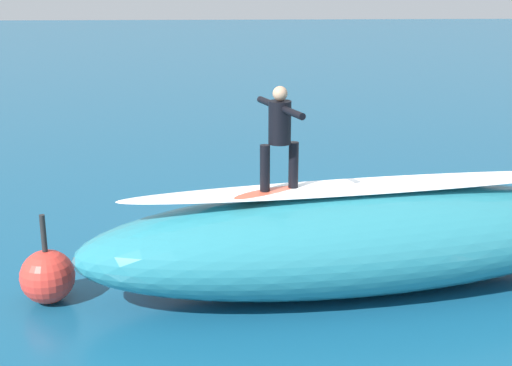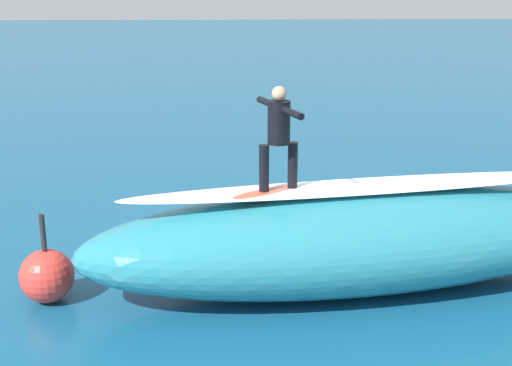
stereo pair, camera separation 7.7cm
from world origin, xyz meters
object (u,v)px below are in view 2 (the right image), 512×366
surfer_riding (279,130)px  buoy_marker (47,276)px  surfer_paddling (236,206)px  surfboard_riding (278,192)px  surfboard_paddling (240,215)px

surfer_riding → buoy_marker: surfer_riding is taller
surfer_riding → surfer_paddling: (0.56, -3.54, -2.29)m
surfer_riding → surfer_paddling: surfer_riding is taller
buoy_marker → surfer_paddling: bearing=-127.3°
surfboard_riding → surfer_paddling: 3.85m
surfboard_paddling → surfer_paddling: (0.06, -0.10, 0.16)m
surfboard_paddling → surfer_paddling: surfer_paddling is taller
surfboard_riding → surfer_paddling: surfboard_riding is taller
surfboard_riding → surfer_paddling: (0.56, -3.54, -1.40)m
surfer_riding → surfer_paddling: size_ratio=1.03×
surfboard_riding → surfer_riding: (-0.00, 0.00, 0.89)m
surfer_paddling → surfboard_paddling: bearing=0.0°
surfer_riding → surfer_paddling: 4.25m
surfer_paddling → buoy_marker: buoy_marker is taller
surfer_paddling → buoy_marker: (2.77, 3.63, 0.21)m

